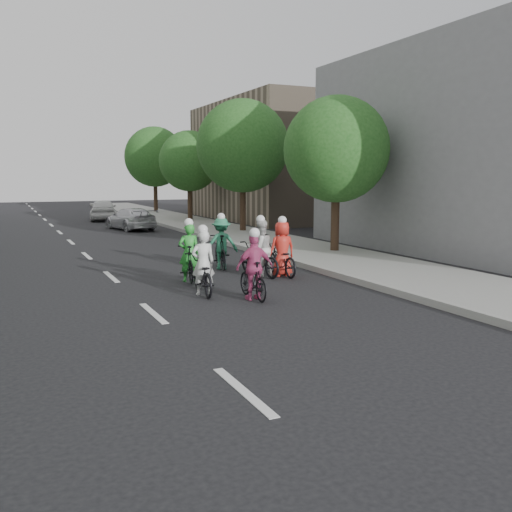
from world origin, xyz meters
TOP-DOWN VIEW (x-y plane):
  - ground at (0.00, 0.00)m, footprint 120.00×120.00m
  - sidewalk_right at (8.00, 10.00)m, footprint 4.00×80.00m
  - curb_right at (6.05, 10.00)m, footprint 0.18×80.00m
  - bldg_ne at (16.00, 5.00)m, footprint 10.00×14.00m
  - bldg_se at (16.00, 24.00)m, footprint 10.00×14.00m
  - tree_r_0 at (8.80, 6.60)m, footprint 4.00×4.00m
  - tree_r_1 at (8.80, 15.60)m, footprint 4.80×4.80m
  - tree_r_2 at (8.80, 24.60)m, footprint 4.00×4.00m
  - tree_r_3 at (8.80, 33.60)m, footprint 4.80×4.80m
  - cyclist_0 at (3.52, 5.05)m, footprint 1.18×1.95m
  - cyclist_1 at (1.91, 3.40)m, footprint 0.78×1.81m
  - cyclist_2 at (1.66, 1.52)m, footprint 0.87×1.97m
  - cyclist_3 at (2.59, 0.41)m, footprint 0.94×1.60m
  - cyclist_4 at (4.71, 3.11)m, footprint 0.81×1.87m
  - cyclist_5 at (4.09, 3.30)m, footprint 0.99×2.03m
  - follow_car_lead at (3.81, 19.96)m, footprint 2.46×4.45m
  - follow_car_trail at (3.60, 27.64)m, footprint 2.38×4.46m

SIDE VIEW (x-z plane):
  - ground at x=0.00m, z-range 0.00..0.00m
  - sidewalk_right at x=8.00m, z-range 0.00..0.15m
  - curb_right at x=6.05m, z-range 0.00..0.18m
  - cyclist_2 at x=1.66m, z-range -0.30..1.47m
  - follow_car_lead at x=3.81m, z-range 0.00..1.22m
  - cyclist_4 at x=4.71m, z-range -0.28..1.53m
  - cyclist_1 at x=1.91m, z-range -0.27..1.53m
  - cyclist_3 at x=2.59m, z-range -0.23..1.52m
  - cyclist_5 at x=4.09m, z-range -0.27..1.57m
  - cyclist_0 at x=3.52m, z-range -0.20..1.61m
  - follow_car_trail at x=3.60m, z-range 0.00..1.44m
  - tree_r_0 at x=8.80m, z-range 0.98..6.95m
  - tree_r_2 at x=8.80m, z-range 0.98..6.95m
  - bldg_ne at x=16.00m, z-range 0.00..8.00m
  - bldg_se at x=16.00m, z-range 0.00..8.00m
  - tree_r_1 at x=8.80m, z-range 1.05..7.98m
  - tree_r_3 at x=8.80m, z-range 1.05..7.98m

